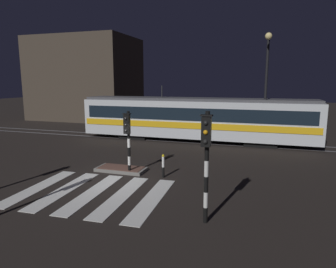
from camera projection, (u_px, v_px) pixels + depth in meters
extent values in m
plane|color=black|center=(112.00, 181.00, 13.66)|extent=(120.00, 120.00, 0.00)
cube|color=#59595E|center=(172.00, 141.00, 22.56)|extent=(80.00, 0.12, 0.03)
cube|color=#59595E|center=(178.00, 138.00, 23.90)|extent=(80.00, 0.12, 0.03)
cube|color=silver|center=(39.00, 187.00, 12.79)|extent=(0.92, 4.57, 0.02)
cube|color=silver|center=(65.00, 190.00, 12.47)|extent=(0.92, 4.57, 0.02)
cube|color=silver|center=(92.00, 193.00, 12.14)|extent=(0.92, 4.57, 0.02)
cube|color=silver|center=(121.00, 196.00, 11.82)|extent=(0.92, 4.57, 0.02)
cube|color=silver|center=(152.00, 199.00, 11.49)|extent=(0.92, 4.57, 0.02)
cube|color=slate|center=(121.00, 169.00, 15.15)|extent=(2.49, 1.13, 0.16)
cube|color=brown|center=(121.00, 168.00, 15.13)|extent=(2.24, 1.02, 0.02)
cylinder|color=black|center=(129.00, 169.00, 14.65)|extent=(0.14, 0.14, 0.44)
cylinder|color=white|center=(129.00, 161.00, 14.57)|extent=(0.14, 0.14, 0.44)
cylinder|color=black|center=(129.00, 152.00, 14.50)|extent=(0.14, 0.14, 0.44)
cylinder|color=white|center=(129.00, 143.00, 14.42)|extent=(0.14, 0.14, 0.44)
cylinder|color=black|center=(129.00, 134.00, 14.35)|extent=(0.14, 0.14, 0.44)
cylinder|color=white|center=(128.00, 125.00, 14.27)|extent=(0.14, 0.14, 0.44)
cylinder|color=black|center=(128.00, 116.00, 14.20)|extent=(0.14, 0.14, 0.44)
cube|color=black|center=(127.00, 124.00, 14.10)|extent=(0.28, 0.20, 0.90)
sphere|color=black|center=(126.00, 119.00, 13.95)|extent=(0.14, 0.14, 0.14)
sphere|color=black|center=(126.00, 125.00, 14.00)|extent=(0.14, 0.14, 0.14)
sphere|color=black|center=(126.00, 130.00, 14.05)|extent=(0.14, 0.14, 0.14)
cube|color=black|center=(127.00, 114.00, 14.02)|extent=(0.36, 0.24, 0.04)
cylinder|color=black|center=(205.00, 215.00, 9.56)|extent=(0.14, 0.14, 0.51)
cylinder|color=white|center=(206.00, 200.00, 9.48)|extent=(0.14, 0.14, 0.51)
cylinder|color=black|center=(206.00, 184.00, 9.39)|extent=(0.14, 0.14, 0.51)
cylinder|color=white|center=(206.00, 169.00, 9.30)|extent=(0.14, 0.14, 0.51)
cylinder|color=black|center=(207.00, 153.00, 9.21)|extent=(0.14, 0.14, 0.51)
cylinder|color=white|center=(207.00, 136.00, 9.12)|extent=(0.14, 0.14, 0.51)
cylinder|color=black|center=(208.00, 120.00, 9.04)|extent=(0.14, 0.14, 0.51)
cube|color=black|center=(206.00, 132.00, 8.94)|extent=(0.28, 0.20, 0.90)
sphere|color=black|center=(206.00, 123.00, 8.79)|extent=(0.14, 0.14, 0.14)
sphere|color=orange|center=(206.00, 132.00, 8.83)|extent=(0.14, 0.14, 0.14)
sphere|color=black|center=(205.00, 142.00, 8.88)|extent=(0.14, 0.14, 0.14)
cube|color=black|center=(207.00, 115.00, 8.85)|extent=(0.36, 0.24, 0.04)
cylinder|color=black|center=(266.00, 93.00, 20.24)|extent=(0.18, 0.18, 7.44)
cylinder|color=black|center=(269.00, 36.00, 19.20)|extent=(0.10, 0.90, 0.10)
sphere|color=#F9E08C|center=(269.00, 36.00, 18.79)|extent=(0.44, 0.44, 0.44)
cube|color=silver|center=(195.00, 119.00, 22.48)|extent=(17.36, 2.50, 2.70)
cube|color=yellow|center=(191.00, 126.00, 21.35)|extent=(17.02, 0.04, 0.44)
cube|color=yellow|center=(198.00, 121.00, 23.73)|extent=(17.02, 0.04, 0.44)
cube|color=black|center=(191.00, 115.00, 21.21)|extent=(16.50, 0.03, 0.90)
cube|color=#4C4C51|center=(195.00, 99.00, 22.23)|extent=(17.02, 2.30, 0.20)
cylinder|color=#262628|center=(162.00, 92.00, 22.93)|extent=(0.08, 0.08, 1.00)
cube|color=black|center=(260.00, 143.00, 21.30)|extent=(2.20, 2.00, 0.35)
cube|color=black|center=(137.00, 135.00, 24.18)|extent=(2.20, 2.00, 0.35)
sphere|color=#F9F2CC|center=(323.00, 130.00, 19.91)|extent=(0.24, 0.24, 0.24)
cylinder|color=black|center=(163.00, 172.00, 14.09)|extent=(0.12, 0.12, 0.50)
cylinder|color=white|center=(163.00, 162.00, 14.00)|extent=(0.12, 0.12, 0.50)
sphere|color=yellow|center=(163.00, 156.00, 13.95)|extent=(0.12, 0.12, 0.12)
cube|color=#42382D|center=(86.00, 79.00, 36.04)|extent=(11.68, 8.00, 9.50)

